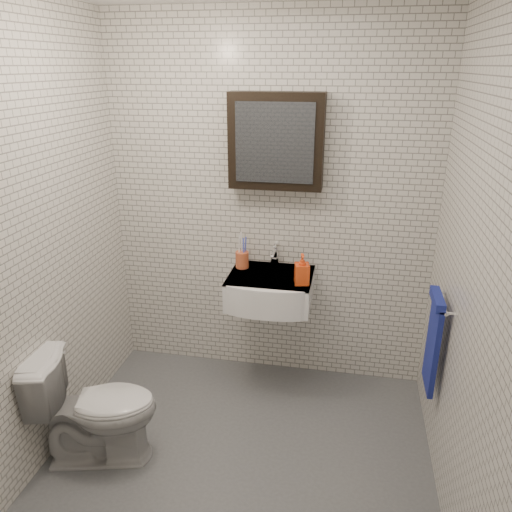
# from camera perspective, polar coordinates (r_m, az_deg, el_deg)

# --- Properties ---
(ground) EXTENTS (2.20, 2.00, 0.01)m
(ground) POSITION_cam_1_polar(r_m,az_deg,el_deg) (3.14, -1.94, -22.13)
(ground) COLOR #52555A
(ground) RESTS_ON ground
(room_shell) EXTENTS (2.22, 2.02, 2.51)m
(room_shell) POSITION_cam_1_polar(r_m,az_deg,el_deg) (2.39, -2.36, 4.33)
(room_shell) COLOR silver
(room_shell) RESTS_ON ground
(washbasin) EXTENTS (0.55, 0.50, 0.20)m
(washbasin) POSITION_cam_1_polar(r_m,az_deg,el_deg) (3.31, 1.57, -3.93)
(washbasin) COLOR white
(washbasin) RESTS_ON room_shell
(faucet) EXTENTS (0.06, 0.20, 0.15)m
(faucet) POSITION_cam_1_polar(r_m,az_deg,el_deg) (3.43, 2.14, -0.11)
(faucet) COLOR silver
(faucet) RESTS_ON washbasin
(mirror_cabinet) EXTENTS (0.60, 0.15, 0.60)m
(mirror_cabinet) POSITION_cam_1_polar(r_m,az_deg,el_deg) (3.22, 2.32, 12.94)
(mirror_cabinet) COLOR black
(mirror_cabinet) RESTS_ON room_shell
(towel_rail) EXTENTS (0.09, 0.30, 0.58)m
(towel_rail) POSITION_cam_1_polar(r_m,az_deg,el_deg) (2.99, 19.64, -8.84)
(towel_rail) COLOR silver
(towel_rail) RESTS_ON room_shell
(toothbrush_cup) EXTENTS (0.11, 0.11, 0.25)m
(toothbrush_cup) POSITION_cam_1_polar(r_m,az_deg,el_deg) (3.41, -1.59, -0.32)
(toothbrush_cup) COLOR #C75731
(toothbrush_cup) RESTS_ON washbasin
(soap_bottle) EXTENTS (0.11, 0.11, 0.20)m
(soap_bottle) POSITION_cam_1_polar(r_m,az_deg,el_deg) (3.15, 5.28, -1.50)
(soap_bottle) COLOR orange
(soap_bottle) RESTS_ON washbasin
(toilet) EXTENTS (0.75, 0.54, 0.69)m
(toilet) POSITION_cam_1_polar(r_m,az_deg,el_deg) (3.08, -17.83, -16.10)
(toilet) COLOR silver
(toilet) RESTS_ON ground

